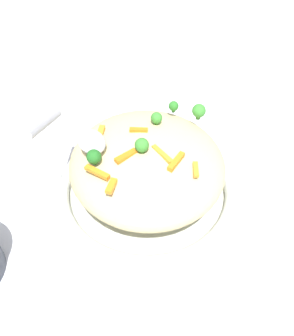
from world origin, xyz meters
name	(u,v)px	position (x,y,z in m)	size (l,w,h in m)	color
ground_plane	(147,200)	(0.00, 0.00, 0.00)	(2.40, 2.40, 0.00)	silver
serving_bowl	(147,191)	(0.00, 0.00, 0.03)	(0.31, 0.31, 0.05)	silver
pasta_mound	(147,165)	(0.00, 0.00, 0.09)	(0.26, 0.25, 0.10)	#DBC689
carrot_piece_0	(162,154)	(0.03, 0.01, 0.14)	(0.04, 0.01, 0.01)	orange
carrot_piece_1	(176,161)	(0.05, 0.02, 0.14)	(0.04, 0.01, 0.01)	orange
carrot_piece_2	(126,156)	(0.01, -0.04, 0.14)	(0.04, 0.01, 0.01)	orange
carrot_piece_3	(100,135)	(-0.05, -0.06, 0.14)	(0.04, 0.01, 0.01)	orange
carrot_piece_4	(111,186)	(0.05, -0.08, 0.14)	(0.03, 0.01, 0.01)	orange
carrot_piece_5	(97,172)	(0.02, -0.09, 0.14)	(0.04, 0.01, 0.01)	orange
carrot_piece_6	(138,130)	(-0.03, 0.00, 0.14)	(0.03, 0.01, 0.01)	orange
carrot_piece_7	(196,169)	(0.08, 0.04, 0.14)	(0.03, 0.01, 0.01)	orange
broccoli_floret_0	(142,145)	(0.01, -0.01, 0.15)	(0.02, 0.02, 0.03)	#377928
broccoli_floret_1	(93,155)	(0.00, -0.09, 0.15)	(0.02, 0.02, 0.02)	#205B1C
broccoli_floret_2	(174,106)	(-0.06, 0.08, 0.14)	(0.02, 0.02, 0.02)	#296820
broccoli_floret_3	(199,111)	(-0.03, 0.11, 0.15)	(0.02, 0.02, 0.03)	#377928
broccoli_floret_4	(157,118)	(-0.04, 0.04, 0.15)	(0.02, 0.02, 0.02)	#377928
serving_spoon	(76,136)	(-0.04, -0.10, 0.16)	(0.13, 0.11, 0.08)	#B7B7BC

